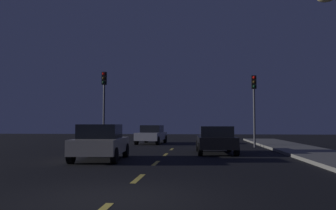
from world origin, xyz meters
TOP-DOWN VIEW (x-y plane):
  - ground_plane at (0.00, 7.00)m, footprint 80.00×80.00m
  - lane_stripe_second at (0.00, 2.60)m, footprint 0.16×1.60m
  - lane_stripe_third at (0.00, 6.40)m, footprint 0.16×1.60m
  - lane_stripe_fourth at (0.00, 10.20)m, footprint 0.16×1.60m
  - lane_stripe_fifth at (0.00, 14.00)m, footprint 0.16×1.60m
  - traffic_signal_left at (-4.98, 16.19)m, footprint 0.32×0.38m
  - traffic_signal_right at (5.40, 16.19)m, footprint 0.32×0.38m
  - car_stopped_ahead at (2.58, 11.08)m, footprint 2.12×3.94m
  - car_adjacent_lane at (-2.49, 7.26)m, footprint 2.13×3.98m
  - car_oncoming_far at (-2.11, 19.88)m, footprint 2.13×4.43m

SIDE VIEW (x-z plane):
  - ground_plane at x=0.00m, z-range 0.00..0.00m
  - lane_stripe_second at x=0.00m, z-range 0.00..0.01m
  - lane_stripe_third at x=0.00m, z-range 0.00..0.01m
  - lane_stripe_fourth at x=0.00m, z-range 0.00..0.01m
  - lane_stripe_fifth at x=0.00m, z-range 0.00..0.01m
  - car_stopped_ahead at x=2.58m, z-range 0.01..1.45m
  - car_oncoming_far at x=-2.11m, z-range 0.01..1.49m
  - car_adjacent_lane at x=-2.49m, z-range 0.00..1.54m
  - traffic_signal_right at x=5.40m, z-range 0.98..5.82m
  - traffic_signal_left at x=-4.98m, z-range 1.03..6.28m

